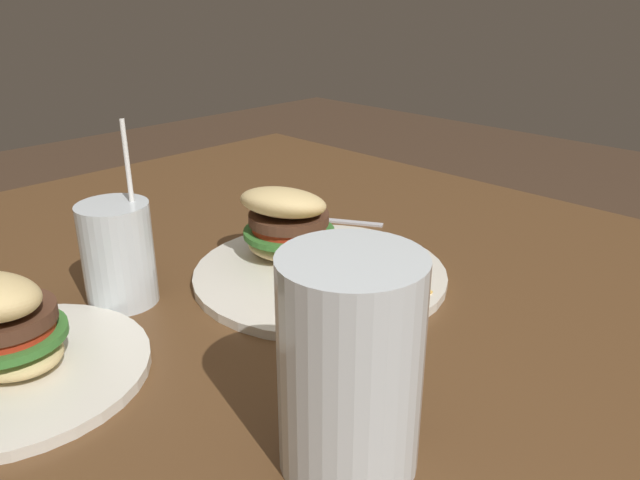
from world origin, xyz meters
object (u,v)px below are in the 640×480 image
(meal_plate_far, at_px, (7,345))
(beer_glass, at_px, (350,371))
(spoon, at_px, (297,214))
(meal_plate_near, at_px, (308,250))
(juice_glass, at_px, (119,259))

(meal_plate_far, bearing_deg, beer_glass, -154.25)
(spoon, bearing_deg, meal_plate_near, 110.97)
(beer_glass, bearing_deg, spoon, -39.07)
(meal_plate_near, height_order, beer_glass, beer_glass)
(spoon, bearing_deg, juice_glass, 70.07)
(juice_glass, height_order, spoon, juice_glass)
(beer_glass, height_order, spoon, beer_glass)
(juice_glass, bearing_deg, spoon, -80.13)
(juice_glass, relative_size, spoon, 1.27)
(meal_plate_near, bearing_deg, spoon, -39.23)
(meal_plate_near, xyz_separation_m, juice_glass, (0.09, 0.18, 0.02))
(meal_plate_near, distance_m, beer_glass, 0.31)
(beer_glass, distance_m, spoon, 0.49)
(beer_glass, bearing_deg, meal_plate_far, 25.75)
(beer_glass, xyz_separation_m, spoon, (0.37, -0.30, -0.07))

